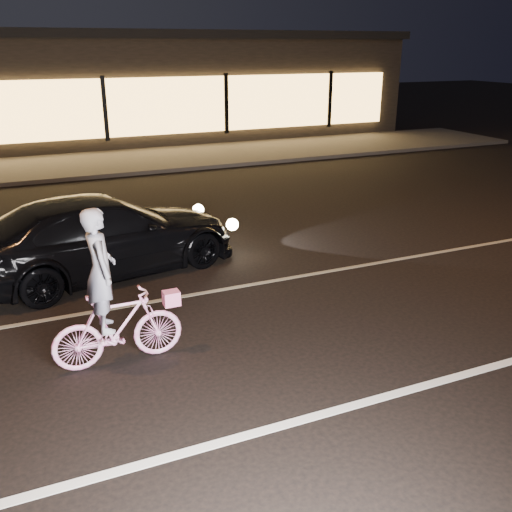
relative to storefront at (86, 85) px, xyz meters
name	(u,v)px	position (x,y,z in m)	size (l,w,h in m)	color
ground	(308,340)	(0.00, -18.97, -2.15)	(90.00, 90.00, 0.00)	black
lane_stripe_near	(374,400)	(0.00, -20.47, -2.14)	(60.00, 0.12, 0.01)	silver
lane_stripe_far	(250,285)	(0.00, -16.97, -2.14)	(60.00, 0.10, 0.01)	gray
sidewalk	(119,162)	(0.00, -5.97, -2.09)	(30.00, 4.00, 0.12)	#383533
storefront	(86,85)	(0.00, 0.00, 0.00)	(25.40, 8.42, 4.20)	black
cyclist	(113,311)	(-2.43, -18.54, -1.44)	(1.58, 0.54, 1.99)	#EB32A0
sedan	(104,235)	(-2.02, -15.45, -1.48)	(4.88, 2.79, 1.33)	black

